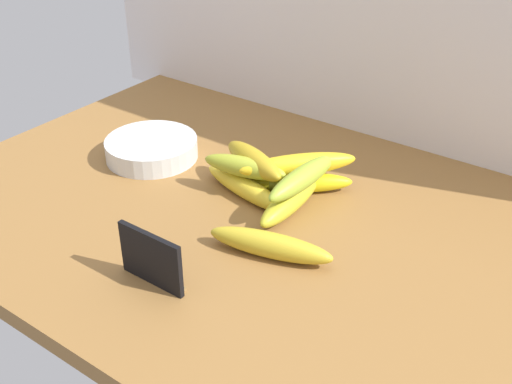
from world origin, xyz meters
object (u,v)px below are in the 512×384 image
object	(u,v)px
banana_0	(294,182)
banana_3	(246,188)
banana_6	(245,167)
banana_8	(303,178)
chalkboard_sign	(151,260)
banana_4	(270,245)
banana_7	(298,165)
banana_1	(260,177)
fruit_bowl	(152,148)
banana_2	(291,199)
banana_5	(254,161)

from	to	relation	value
banana_0	banana_3	bearing A→B (deg)	-132.10
banana_6	banana_8	xyz separation A→B (cm)	(10.35, 1.94, 0.52)
banana_3	banana_6	bearing A→B (deg)	137.59
chalkboard_sign	banana_4	xyz separation A→B (cm)	(9.80, 14.72, -1.89)
banana_7	banana_1	bearing A→B (deg)	-162.55
chalkboard_sign	banana_4	distance (cm)	17.79
fruit_bowl	banana_2	world-z (taller)	banana_2
banana_3	banana_6	xyz separation A→B (cm)	(-0.72, 0.66, 3.57)
banana_3	banana_7	xyz separation A→B (cm)	(6.39, 6.39, 3.76)
banana_5	banana_6	bearing A→B (deg)	-97.23
banana_8	banana_7	bearing A→B (deg)	130.47
fruit_bowl	banana_0	xyz separation A→B (cm)	(28.94, 5.21, -0.07)
banana_0	banana_5	xyz separation A→B (cm)	(-6.14, -3.43, 3.88)
banana_2	fruit_bowl	bearing A→B (deg)	-179.66
banana_2	chalkboard_sign	bearing A→B (deg)	-101.09
banana_3	banana_5	xyz separation A→B (cm)	(-0.44, 2.87, 3.92)
banana_2	banana_5	distance (cm)	9.77
fruit_bowl	banana_1	distance (cm)	23.29
banana_2	banana_4	xyz separation A→B (cm)	(4.43, -12.65, -0.05)
chalkboard_sign	banana_8	bearing A→B (deg)	77.18
banana_2	banana_5	bearing A→B (deg)	169.85
chalkboard_sign	banana_1	xyz separation A→B (cm)	(-3.27, 30.41, -2.01)
banana_0	banana_7	bearing A→B (deg)	6.96
banana_6	banana_4	bearing A→B (deg)	-41.47
banana_2	banana_5	size ratio (longest dim) A/B	1.23
banana_8	chalkboard_sign	bearing A→B (deg)	-102.82
chalkboard_sign	fruit_bowl	size ratio (longest dim) A/B	0.63
chalkboard_sign	banana_0	distance (cm)	32.56
banana_6	banana_8	world-z (taller)	banana_8
banana_7	banana_8	bearing A→B (deg)	-49.53
banana_4	banana_5	bearing A→B (deg)	133.12
banana_5	banana_4	bearing A→B (deg)	-46.88
banana_3	banana_5	world-z (taller)	banana_5
banana_5	fruit_bowl	bearing A→B (deg)	-175.54
banana_0	banana_6	world-z (taller)	banana_6
chalkboard_sign	banana_6	world-z (taller)	chalkboard_sign
chalkboard_sign	banana_7	size ratio (longest dim) A/B	0.54
banana_3	banana_6	size ratio (longest dim) A/B	1.32
fruit_bowl	banana_5	distance (cm)	23.19
chalkboard_sign	banana_6	xyz separation A→B (cm)	(-3.81, 26.75, 1.50)
chalkboard_sign	banana_8	size ratio (longest dim) A/B	0.62
banana_5	banana_6	world-z (taller)	banana_5
banana_4	banana_5	xyz separation A→B (cm)	(-13.33, 14.24, 3.75)
banana_2	banana_4	bearing A→B (deg)	-70.68
banana_0	banana_5	bearing A→B (deg)	-150.78
banana_0	banana_4	distance (cm)	19.08
banana_7	banana_8	distance (cm)	4.98
banana_4	banana_6	xyz separation A→B (cm)	(-13.61, 12.03, 3.39)
banana_4	banana_8	xyz separation A→B (cm)	(-3.27, 13.97, 3.92)
banana_3	banana_6	distance (cm)	3.70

